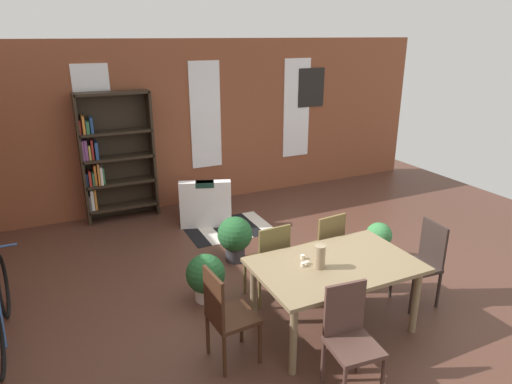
{
  "coord_description": "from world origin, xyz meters",
  "views": [
    {
      "loc": [
        -2.55,
        -3.95,
        2.9
      ],
      "look_at": [
        -0.07,
        1.29,
        0.85
      ],
      "focal_mm": 31.58,
      "sensor_mm": 36.0,
      "label": 1
    }
  ],
  "objects_px": {
    "vase_on_table": "(320,257)",
    "potted_plant_corner": "(206,276)",
    "dining_chair_far_left": "(269,260)",
    "bicycle_second": "(0,309)",
    "dining_chair_near_left": "(350,335)",
    "dining_chair_far_right": "(324,247)",
    "armchair_white": "(206,204)",
    "bookshelf_tall": "(112,157)",
    "dining_chair_head_right": "(423,260)",
    "dining_chair_head_left": "(226,314)",
    "potted_plant_by_shelf": "(378,240)",
    "potted_plant_window": "(235,236)",
    "dining_table": "(335,271)"
  },
  "relations": [
    {
      "from": "vase_on_table",
      "to": "potted_plant_corner",
      "type": "bearing_deg",
      "value": 127.5
    },
    {
      "from": "dining_chair_far_left",
      "to": "bicycle_second",
      "type": "height_order",
      "value": "dining_chair_far_left"
    },
    {
      "from": "dining_chair_near_left",
      "to": "dining_chair_far_right",
      "type": "bearing_deg",
      "value": 63.83
    },
    {
      "from": "dining_chair_far_right",
      "to": "potted_plant_corner",
      "type": "bearing_deg",
      "value": 166.97
    },
    {
      "from": "armchair_white",
      "to": "potted_plant_corner",
      "type": "xyz_separation_m",
      "value": [
        -0.78,
        -2.23,
        0.03
      ]
    },
    {
      "from": "bookshelf_tall",
      "to": "armchair_white",
      "type": "bearing_deg",
      "value": -28.76
    },
    {
      "from": "dining_chair_far_right",
      "to": "dining_chair_near_left",
      "type": "bearing_deg",
      "value": -116.17
    },
    {
      "from": "dining_chair_head_right",
      "to": "dining_chair_head_left",
      "type": "distance_m",
      "value": 2.36
    },
    {
      "from": "dining_chair_far_left",
      "to": "dining_chair_head_right",
      "type": "bearing_deg",
      "value": -25.8
    },
    {
      "from": "vase_on_table",
      "to": "bookshelf_tall",
      "type": "relative_size",
      "value": 0.11
    },
    {
      "from": "dining_chair_head_right",
      "to": "bookshelf_tall",
      "type": "bearing_deg",
      "value": 123.92
    },
    {
      "from": "potted_plant_by_shelf",
      "to": "potted_plant_window",
      "type": "xyz_separation_m",
      "value": [
        -1.75,
        0.8,
        0.06
      ]
    },
    {
      "from": "dining_table",
      "to": "vase_on_table",
      "type": "xyz_separation_m",
      "value": [
        -0.19,
        0.0,
        0.2
      ]
    },
    {
      "from": "dining_table",
      "to": "dining_chair_head_right",
      "type": "distance_m",
      "value": 1.19
    },
    {
      "from": "armchair_white",
      "to": "potted_plant_window",
      "type": "xyz_separation_m",
      "value": [
        -0.11,
        -1.5,
        0.07
      ]
    },
    {
      "from": "dining_chair_near_left",
      "to": "bookshelf_tall",
      "type": "xyz_separation_m",
      "value": [
        -1.16,
        4.74,
        0.53
      ]
    },
    {
      "from": "dining_chair_far_right",
      "to": "bookshelf_tall",
      "type": "relative_size",
      "value": 0.46
    },
    {
      "from": "potted_plant_by_shelf",
      "to": "dining_chair_head_left",
      "type": "bearing_deg",
      "value": -158.94
    },
    {
      "from": "potted_plant_corner",
      "to": "potted_plant_window",
      "type": "bearing_deg",
      "value": 47.59
    },
    {
      "from": "dining_chair_head_left",
      "to": "potted_plant_window",
      "type": "bearing_deg",
      "value": 64.8
    },
    {
      "from": "potted_plant_by_shelf",
      "to": "bicycle_second",
      "type": "bearing_deg",
      "value": 176.98
    },
    {
      "from": "bookshelf_tall",
      "to": "bicycle_second",
      "type": "relative_size",
      "value": 1.2
    },
    {
      "from": "dining_chair_far_right",
      "to": "armchair_white",
      "type": "distance_m",
      "value": 2.63
    },
    {
      "from": "vase_on_table",
      "to": "dining_chair_far_left",
      "type": "height_order",
      "value": "vase_on_table"
    },
    {
      "from": "dining_chair_far_right",
      "to": "bookshelf_tall",
      "type": "height_order",
      "value": "bookshelf_tall"
    },
    {
      "from": "bicycle_second",
      "to": "dining_table",
      "type": "bearing_deg",
      "value": -21.83
    },
    {
      "from": "vase_on_table",
      "to": "potted_plant_by_shelf",
      "type": "distance_m",
      "value": 1.98
    },
    {
      "from": "dining_table",
      "to": "dining_chair_head_right",
      "type": "xyz_separation_m",
      "value": [
        1.18,
        -0.01,
        -0.15
      ]
    },
    {
      "from": "bookshelf_tall",
      "to": "potted_plant_by_shelf",
      "type": "distance_m",
      "value": 4.26
    },
    {
      "from": "dining_chair_far_right",
      "to": "dining_chair_far_left",
      "type": "height_order",
      "value": "same"
    },
    {
      "from": "dining_chair_far_right",
      "to": "dining_chair_head_left",
      "type": "distance_m",
      "value": 1.72
    },
    {
      "from": "dining_chair_head_right",
      "to": "dining_chair_far_left",
      "type": "bearing_deg",
      "value": 154.2
    },
    {
      "from": "dining_chair_far_left",
      "to": "potted_plant_corner",
      "type": "xyz_separation_m",
      "value": [
        -0.65,
        0.32,
        -0.21
      ]
    },
    {
      "from": "dining_chair_far_left",
      "to": "potted_plant_window",
      "type": "xyz_separation_m",
      "value": [
        0.03,
        1.05,
        -0.16
      ]
    },
    {
      "from": "potted_plant_window",
      "to": "dining_table",
      "type": "bearing_deg",
      "value": -79.44
    },
    {
      "from": "bicycle_second",
      "to": "potted_plant_window",
      "type": "distance_m",
      "value": 2.79
    },
    {
      "from": "dining_chair_head_left",
      "to": "bookshelf_tall",
      "type": "xyz_separation_m",
      "value": [
        -0.33,
        4.01,
        0.53
      ]
    },
    {
      "from": "bicycle_second",
      "to": "potted_plant_window",
      "type": "height_order",
      "value": "bicycle_second"
    },
    {
      "from": "vase_on_table",
      "to": "dining_chair_far_right",
      "type": "height_order",
      "value": "vase_on_table"
    },
    {
      "from": "potted_plant_by_shelf",
      "to": "dining_chair_head_right",
      "type": "bearing_deg",
      "value": -103.07
    },
    {
      "from": "dining_chair_far_left",
      "to": "potted_plant_by_shelf",
      "type": "xyz_separation_m",
      "value": [
        1.77,
        0.25,
        -0.22
      ]
    },
    {
      "from": "dining_chair_near_left",
      "to": "dining_chair_far_left",
      "type": "relative_size",
      "value": 1.0
    },
    {
      "from": "dining_chair_far_right",
      "to": "dining_chair_head_left",
      "type": "xyz_separation_m",
      "value": [
        -1.55,
        -0.75,
        0.0
      ]
    },
    {
      "from": "dining_table",
      "to": "potted_plant_by_shelf",
      "type": "xyz_separation_m",
      "value": [
        1.41,
        0.99,
        -0.37
      ]
    },
    {
      "from": "dining_table",
      "to": "bookshelf_tall",
      "type": "xyz_separation_m",
      "value": [
        -1.51,
        4.0,
        0.38
      ]
    },
    {
      "from": "dining_table",
      "to": "dining_chair_far_right",
      "type": "relative_size",
      "value": 1.7
    },
    {
      "from": "dining_chair_head_left",
      "to": "dining_chair_far_left",
      "type": "xyz_separation_m",
      "value": [
        0.82,
        0.74,
        0.0
      ]
    },
    {
      "from": "dining_table",
      "to": "bicycle_second",
      "type": "distance_m",
      "value": 3.32
    },
    {
      "from": "vase_on_table",
      "to": "dining_chair_far_right",
      "type": "relative_size",
      "value": 0.25
    },
    {
      "from": "potted_plant_by_shelf",
      "to": "dining_chair_near_left",
      "type": "bearing_deg",
      "value": -135.6
    }
  ]
}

